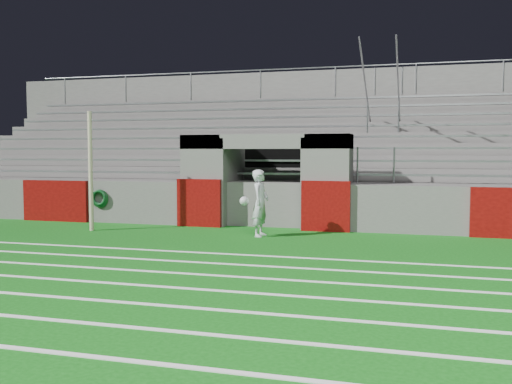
% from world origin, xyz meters
% --- Properties ---
extents(ground, '(90.00, 90.00, 0.00)m').
position_xyz_m(ground, '(0.00, 0.00, 0.00)').
color(ground, '#0E5510').
rests_on(ground, ground).
extents(field_post, '(0.11, 0.11, 3.19)m').
position_xyz_m(field_post, '(-4.30, 1.40, 1.60)').
color(field_post, '#C8B694').
rests_on(field_post, ground).
extents(field_markings, '(28.00, 8.09, 0.01)m').
position_xyz_m(field_markings, '(0.00, -5.00, 0.01)').
color(field_markings, white).
rests_on(field_markings, ground).
extents(stadium_structure, '(26.00, 8.48, 5.42)m').
position_xyz_m(stadium_structure, '(0.00, 7.97, 1.49)').
color(stadium_structure, '#565351').
rests_on(stadium_structure, ground).
extents(goalkeeper_with_ball, '(0.70, 0.63, 1.67)m').
position_xyz_m(goalkeeper_with_ball, '(0.36, 1.60, 0.84)').
color(goalkeeper_with_ball, silver).
rests_on(goalkeeper_with_ball, ground).
extents(hose_coil, '(0.55, 0.15, 0.56)m').
position_xyz_m(hose_coil, '(-4.97, 2.93, 0.74)').
color(hose_coil, '#0C3C15').
rests_on(hose_coil, ground).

